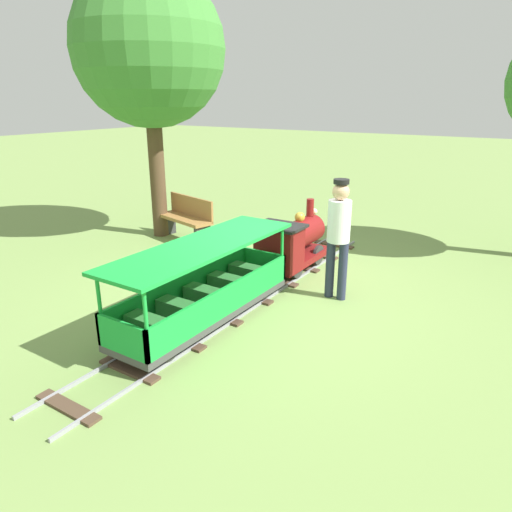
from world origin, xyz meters
TOP-DOWN VIEW (x-y plane):
  - ground_plane at (0.00, 0.00)m, footprint 60.00×60.00m
  - track at (0.00, -0.30)m, footprint 0.74×6.40m
  - locomotive at (0.00, 0.91)m, footprint 0.70×1.45m
  - passenger_car at (0.00, -1.20)m, footprint 0.80×2.70m
  - conductor_person at (0.98, 0.37)m, footprint 0.30×0.30m
  - park_bench at (-2.53, 1.36)m, footprint 1.36×0.70m
  - oak_tree_near at (-3.17, 1.34)m, footprint 2.71×2.71m

SIDE VIEW (x-z plane):
  - ground_plane at x=0.00m, z-range 0.00..0.00m
  - track at x=0.00m, z-range 0.00..0.04m
  - park_bench at x=-2.53m, z-range 0.01..0.83m
  - passenger_car at x=0.00m, z-range -0.06..0.91m
  - locomotive at x=0.00m, z-range -0.02..0.99m
  - conductor_person at x=0.98m, z-range 0.15..1.77m
  - oak_tree_near at x=-3.17m, z-range 1.00..5.75m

